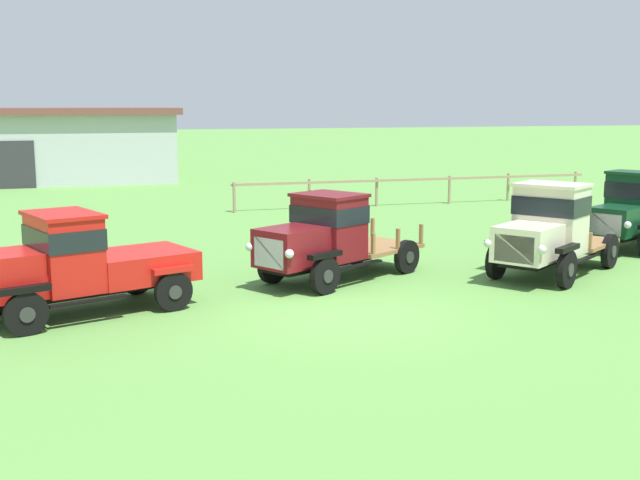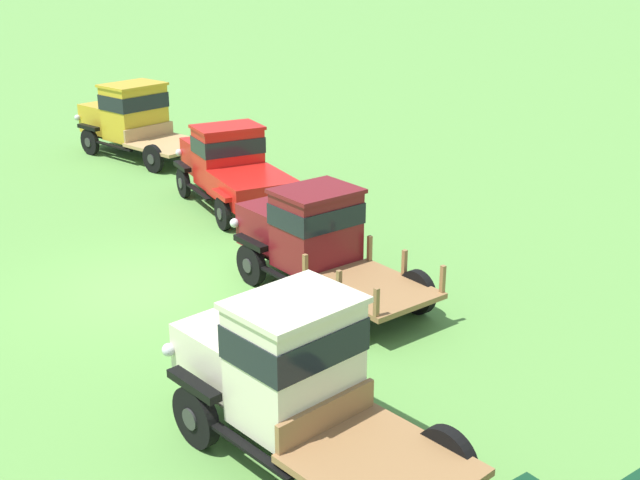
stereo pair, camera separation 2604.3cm
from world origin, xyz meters
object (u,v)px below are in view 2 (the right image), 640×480
object	(u,v)px
vintage_truck_second_in_line	(231,166)
vintage_truck_midrow_center	(311,236)
vintage_truck_far_side	(287,372)
vintage_truck_foreground_near	(131,117)

from	to	relation	value
vintage_truck_second_in_line	vintage_truck_midrow_center	distance (m)	5.88
vintage_truck_far_side	vintage_truck_second_in_line	bearing A→B (deg)	-178.23
vintage_truck_midrow_center	vintage_truck_far_side	distance (m)	5.50
vintage_truck_foreground_near	vintage_truck_second_in_line	xyz separation A→B (m)	(5.96, 3.02, -0.17)
vintage_truck_foreground_near	vintage_truck_midrow_center	bearing A→B (deg)	20.64
vintage_truck_second_in_line	vintage_truck_midrow_center	size ratio (longest dim) A/B	1.02
vintage_truck_foreground_near	vintage_truck_far_side	xyz separation A→B (m)	(17.08, 3.37, -0.04)
vintage_truck_foreground_near	vintage_truck_midrow_center	size ratio (longest dim) A/B	1.04
vintage_truck_foreground_near	vintage_truck_second_in_line	distance (m)	6.69
vintage_truck_foreground_near	vintage_truck_far_side	bearing A→B (deg)	11.15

